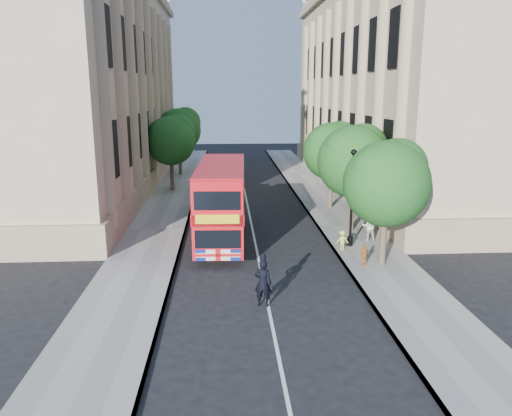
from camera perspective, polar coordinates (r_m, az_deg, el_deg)
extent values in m
plane|color=black|center=(20.88, 1.13, -9.85)|extent=(120.00, 120.00, 0.00)
cube|color=gray|center=(31.13, 10.22, -2.10)|extent=(3.50, 80.00, 0.12)
cube|color=gray|center=(30.53, -11.26, -2.45)|extent=(3.50, 80.00, 0.12)
cube|color=tan|center=(45.80, 16.56, 13.75)|extent=(12.00, 38.00, 18.00)
cube|color=tan|center=(44.83, -19.94, 13.53)|extent=(12.00, 38.00, 18.00)
cylinder|color=#473828|center=(24.30, 14.34, -3.32)|extent=(0.32, 0.32, 2.86)
sphere|color=#1B4717|center=(23.71, 14.69, 2.71)|extent=(4.00, 4.00, 4.00)
sphere|color=#1B4717|center=(24.17, 15.85, 4.40)|extent=(2.80, 2.80, 2.80)
sphere|color=#1B4717|center=(23.18, 13.82, 3.84)|extent=(2.60, 2.60, 2.60)
cylinder|color=#473828|center=(29.85, 10.88, 0.06)|extent=(0.32, 0.32, 2.99)
sphere|color=#1B4717|center=(29.36, 11.11, 5.23)|extent=(4.20, 4.20, 4.20)
sphere|color=#1B4717|center=(29.82, 12.10, 6.63)|extent=(2.94, 2.94, 2.94)
sphere|color=#1B4717|center=(28.88, 10.34, 6.23)|extent=(2.73, 2.73, 2.73)
cylinder|color=#473828|center=(35.57, 8.51, 2.20)|extent=(0.32, 0.32, 2.90)
sphere|color=#1B4717|center=(35.16, 8.65, 6.42)|extent=(4.00, 4.00, 4.00)
sphere|color=#1B4717|center=(35.61, 9.51, 7.54)|extent=(2.80, 2.80, 2.80)
sphere|color=#1B4717|center=(34.71, 7.98, 7.23)|extent=(2.60, 2.60, 2.60)
cylinder|color=#473828|center=(41.91, -9.58, 3.89)|extent=(0.32, 0.32, 2.99)
sphere|color=#1B4717|center=(41.56, -9.72, 7.59)|extent=(4.00, 4.00, 4.00)
sphere|color=#1B4717|center=(41.84, -8.87, 8.59)|extent=(2.80, 2.80, 2.80)
sphere|color=#1B4717|center=(41.27, -10.49, 8.28)|extent=(2.60, 2.60, 2.60)
cylinder|color=#473828|center=(49.77, -8.65, 5.49)|extent=(0.32, 0.32, 3.17)
sphere|color=#1B4717|center=(49.47, -8.77, 8.80)|extent=(4.20, 4.20, 4.20)
sphere|color=#1B4717|center=(49.77, -8.06, 9.68)|extent=(2.94, 2.94, 2.94)
sphere|color=#1B4717|center=(49.18, -9.41, 9.42)|extent=(2.73, 2.73, 2.73)
cylinder|color=black|center=(27.14, 10.68, -3.73)|extent=(0.30, 0.30, 0.50)
cylinder|color=black|center=(26.58, 10.89, 0.92)|extent=(0.14, 0.14, 5.00)
sphere|color=black|center=(26.17, 11.13, 6.27)|extent=(0.32, 0.32, 0.32)
cube|color=red|center=(27.39, -3.93, 0.88)|extent=(2.77, 9.23, 3.80)
cube|color=black|center=(27.59, -3.90, -0.82)|extent=(2.81, 8.66, 0.87)
cube|color=black|center=(27.20, -3.96, 2.92)|extent=(2.81, 8.66, 0.87)
cube|color=yellow|center=(22.92, -4.44, -1.27)|extent=(2.02, 0.16, 0.43)
cylinder|color=black|center=(24.85, -6.71, -4.91)|extent=(0.31, 0.97, 0.96)
cylinder|color=black|center=(24.74, -1.67, -4.91)|extent=(0.31, 0.97, 0.96)
cylinder|color=black|center=(30.84, -5.64, -1.28)|extent=(0.31, 0.97, 0.96)
cylinder|color=black|center=(30.75, -1.60, -1.26)|extent=(0.31, 0.97, 0.96)
cube|color=black|center=(32.44, -5.12, 1.10)|extent=(2.09, 1.89, 2.16)
cube|color=black|center=(31.53, -5.14, 1.23)|extent=(1.85, 0.13, 0.72)
cube|color=black|center=(34.61, -5.10, 2.22)|extent=(2.11, 3.32, 2.57)
cube|color=black|center=(34.27, -5.06, 0.00)|extent=(1.94, 4.96, 0.26)
cylinder|color=black|center=(32.58, -6.71, -0.64)|extent=(0.24, 0.83, 0.82)
cylinder|color=black|center=(32.56, -3.46, -0.58)|extent=(0.24, 0.83, 0.82)
cylinder|color=black|center=(35.88, -6.53, 0.66)|extent=(0.24, 0.83, 0.82)
cylinder|color=black|center=(35.86, -3.57, 0.71)|extent=(0.24, 0.83, 0.82)
imported|color=black|center=(19.51, 0.81, -8.56)|extent=(0.80, 0.65, 1.89)
imported|color=beige|center=(28.13, 12.76, -2.00)|extent=(0.82, 0.65, 1.65)
imported|color=orange|center=(24.18, 12.29, -5.29)|extent=(0.63, 0.53, 1.01)
imported|color=#E3E24D|center=(26.24, 9.82, -3.66)|extent=(0.70, 0.44, 1.04)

